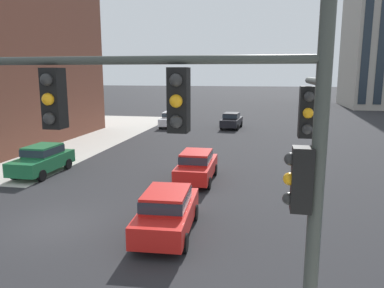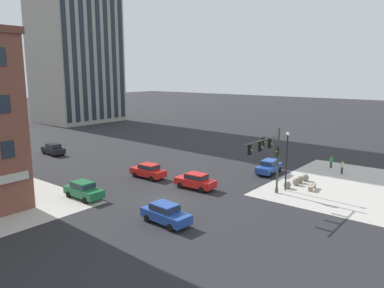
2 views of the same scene
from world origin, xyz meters
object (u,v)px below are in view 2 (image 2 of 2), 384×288
at_px(car_main_northbound_near, 53,149).
at_px(car_main_northbound_far, 269,166).
at_px(bollard_sphere_curb_c, 300,180).
at_px(bench_near_signal, 312,187).
at_px(car_main_southbound_near, 196,180).
at_px(car_parked_curb, 166,213).
at_px(bollard_sphere_curb_b, 296,182).
at_px(street_lamp_corner_near, 287,155).
at_px(car_main_southbound_far, 148,170).
at_px(car_main_mid, 10,157).
at_px(pedestrian_at_curb, 342,166).
at_px(traffic_signal_main, 269,153).
at_px(bollard_sphere_curb_a, 287,185).
at_px(bollard_sphere_curb_d, 305,178).
at_px(car_cross_westbound, 83,189).
at_px(pedestrian_near_bench, 331,161).

height_order(car_main_northbound_near, car_main_northbound_far, same).
xyz_separation_m(bollard_sphere_curb_c, bench_near_signal, (-1.51, -2.01, -0.07)).
relative_size(car_main_southbound_near, car_parked_curb, 1.00).
relative_size(bollard_sphere_curb_c, car_parked_curb, 0.18).
height_order(bollard_sphere_curb_b, car_main_southbound_near, car_main_southbound_near).
bearing_deg(car_main_northbound_near, bench_near_signal, -78.40).
height_order(bollard_sphere_curb_b, street_lamp_corner_near, street_lamp_corner_near).
xyz_separation_m(car_main_southbound_far, car_main_mid, (-6.55, 19.95, 0.00)).
distance_m(pedestrian_at_curb, car_main_mid, 43.45).
relative_size(traffic_signal_main, car_main_southbound_far, 1.59).
relative_size(car_main_northbound_far, car_main_southbound_near, 1.01).
bearing_deg(car_main_northbound_near, car_main_southbound_far, -90.14).
distance_m(bollard_sphere_curb_b, car_main_southbound_near, 11.12).
xyz_separation_m(traffic_signal_main, bollard_sphere_curb_c, (6.41, -0.63, -4.04)).
bearing_deg(car_parked_curb, bollard_sphere_curb_a, -13.73).
distance_m(bollard_sphere_curb_c, car_main_southbound_near, 11.89).
height_order(bollard_sphere_curb_d, car_main_mid, car_main_mid).
xyz_separation_m(traffic_signal_main, bench_near_signal, (4.90, -2.63, -4.11)).
distance_m(car_cross_westbound, car_main_mid, 20.34).
relative_size(bollard_sphere_curb_b, car_main_southbound_far, 0.18).
height_order(bollard_sphere_curb_a, car_cross_westbound, car_cross_westbound).
height_order(traffic_signal_main, pedestrian_near_bench, traffic_signal_main).
height_order(bollard_sphere_curb_a, car_main_southbound_far, car_main_southbound_far).
xyz_separation_m(bollard_sphere_curb_c, car_main_mid, (-15.68, 34.63, 0.52)).
relative_size(car_parked_curb, car_main_mid, 1.02).
height_order(bollard_sphere_curb_c, street_lamp_corner_near, street_lamp_corner_near).
bearing_deg(bollard_sphere_curb_a, car_main_northbound_far, 45.53).
distance_m(car_main_southbound_near, car_cross_westbound, 11.44).
distance_m(traffic_signal_main, pedestrian_at_curb, 14.18).
relative_size(pedestrian_at_curb, car_main_mid, 0.37).
bearing_deg(traffic_signal_main, pedestrian_at_curb, -12.87).
xyz_separation_m(bench_near_signal, car_parked_curb, (-16.33, 5.95, 0.59)).
height_order(street_lamp_corner_near, car_cross_westbound, street_lamp_corner_near).
bearing_deg(bollard_sphere_curb_c, car_main_northbound_near, 104.58).
xyz_separation_m(pedestrian_at_curb, car_main_northbound_far, (-5.49, 7.01, -0.02)).
distance_m(bollard_sphere_curb_a, car_main_northbound_far, 6.08).
height_order(bollard_sphere_curb_c, pedestrian_near_bench, pedestrian_near_bench).
bearing_deg(car_cross_westbound, car_parked_curb, -87.75).
bearing_deg(pedestrian_at_curb, bollard_sphere_curb_a, 164.60).
bearing_deg(car_main_northbound_far, car_cross_westbound, 153.43).
bearing_deg(car_cross_westbound, car_main_southbound_far, 1.45).
distance_m(pedestrian_near_bench, street_lamp_corner_near, 12.84).
distance_m(street_lamp_corner_near, car_parked_curb, 15.08).
bearing_deg(bench_near_signal, bollard_sphere_curb_b, 76.95).
relative_size(bollard_sphere_curb_c, bollard_sphere_curb_d, 1.00).
bearing_deg(bollard_sphere_curb_b, car_main_northbound_near, 102.98).
xyz_separation_m(street_lamp_corner_near, car_main_northbound_far, (5.04, 4.48, -2.89)).
bearing_deg(car_main_northbound_near, bollard_sphere_curb_b, -77.02).
xyz_separation_m(pedestrian_at_curb, car_parked_curb, (-24.82, 6.37, -0.02)).
xyz_separation_m(car_main_northbound_far, car_cross_westbound, (-19.75, 9.88, 0.00)).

